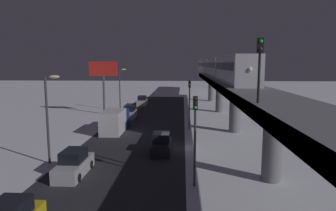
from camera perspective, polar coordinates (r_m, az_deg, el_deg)
ground_plane at (r=31.16m, az=0.99°, el=-8.14°), size 240.00×240.00×0.00m
avenue_asphalt at (r=31.58m, az=-6.91°, el=-7.96°), size 11.00×96.56×0.01m
elevated_railway at (r=30.79m, az=14.91°, el=1.55°), size 5.00×96.56×6.16m
subway_train at (r=67.52m, az=8.45°, el=7.26°), size 2.94×74.07×3.40m
rail_signal at (r=19.61m, az=16.83°, el=8.37°), size 0.36×0.41×4.00m
sedan_silver at (r=25.18m, az=-17.22°, el=-10.56°), size 1.91×4.78×1.97m
sedan_silver_2 at (r=48.65m, az=-7.21°, el=-1.39°), size 1.80×4.09×1.97m
sedan_black at (r=29.69m, az=-1.23°, el=-7.35°), size 1.80×4.27×1.97m
sedan_silver_3 at (r=63.12m, az=-4.89°, el=0.78°), size 1.80×4.34×1.97m
box_truck at (r=39.38m, az=-9.92°, el=-2.84°), size 2.40×7.40×2.80m
traffic_light_near at (r=21.05m, az=5.11°, el=-4.24°), size 0.32×0.44×6.40m
traffic_light_mid at (r=39.53m, az=4.05°, el=1.48°), size 0.32×0.44×6.40m
commercial_billboard at (r=52.80m, az=-12.03°, el=5.81°), size 4.80×0.36×8.90m
street_lamp_near at (r=27.64m, az=-21.38°, el=-0.54°), size 1.35×0.44×7.65m
street_lamp_far at (r=56.21m, az=-8.82°, el=3.95°), size 1.35×0.44×7.65m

